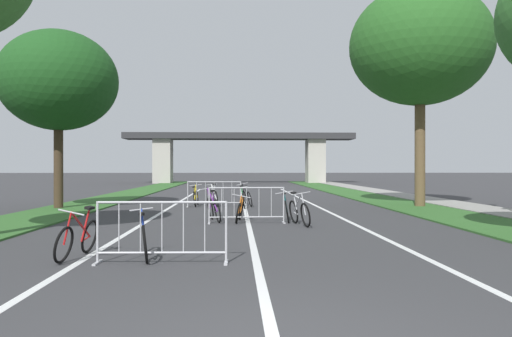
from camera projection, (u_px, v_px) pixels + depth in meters
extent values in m
cube|color=#2D5B26|center=(120.00, 196.00, 27.65)|extent=(2.55, 57.77, 0.05)
cube|color=#2D5B26|center=(363.00, 196.00, 28.18)|extent=(2.55, 57.77, 0.05)
cube|color=gray|center=(402.00, 196.00, 28.27)|extent=(1.91, 57.77, 0.08)
cube|color=silver|center=(245.00, 206.00, 21.00)|extent=(0.14, 33.42, 0.01)
cube|color=silver|center=(316.00, 206.00, 21.12)|extent=(0.14, 33.42, 0.01)
cube|color=silver|center=(172.00, 206.00, 20.88)|extent=(0.14, 33.42, 0.01)
cube|color=#2D2D30|center=(240.00, 136.00, 52.00)|extent=(23.55, 3.29, 0.62)
cube|color=#ADA89E|center=(163.00, 161.00, 51.69)|extent=(1.80, 2.40, 4.53)
cube|color=#ADA89E|center=(315.00, 161.00, 52.31)|extent=(1.80, 2.40, 4.53)
cylinder|color=#3D2D1E|center=(58.00, 167.00, 19.56)|extent=(0.35, 0.35, 3.29)
ellipsoid|color=#194719|center=(58.00, 81.00, 19.55)|extent=(4.56, 4.56, 3.88)
cylinder|color=brown|center=(420.00, 153.00, 20.47)|extent=(0.42, 0.42, 4.44)
ellipsoid|color=#23561E|center=(420.00, 46.00, 20.46)|extent=(5.70, 5.70, 4.85)
cylinder|color=#ADADB2|center=(97.00, 232.00, 8.44)|extent=(0.04, 0.04, 1.05)
cube|color=#ADADB2|center=(97.00, 263.00, 8.44)|extent=(0.07, 0.44, 0.03)
cylinder|color=#ADADB2|center=(226.00, 232.00, 8.48)|extent=(0.04, 0.04, 1.05)
cube|color=#ADADB2|center=(226.00, 262.00, 8.48)|extent=(0.07, 0.44, 0.03)
cylinder|color=#ADADB2|center=(162.00, 202.00, 8.46)|extent=(2.16, 0.09, 0.04)
cylinder|color=#ADADB2|center=(162.00, 253.00, 8.46)|extent=(2.16, 0.09, 0.04)
cylinder|color=#ADADB2|center=(119.00, 227.00, 8.45)|extent=(0.02, 0.02, 0.87)
cylinder|color=#ADADB2|center=(140.00, 227.00, 8.45)|extent=(0.02, 0.02, 0.87)
cylinder|color=#ADADB2|center=(162.00, 227.00, 8.46)|extent=(0.02, 0.02, 0.87)
cylinder|color=#ADADB2|center=(183.00, 227.00, 8.47)|extent=(0.02, 0.02, 0.87)
cylinder|color=#ADADB2|center=(205.00, 227.00, 8.47)|extent=(0.02, 0.02, 0.87)
cylinder|color=#ADADB2|center=(209.00, 205.00, 14.48)|extent=(0.04, 0.04, 1.05)
cube|color=#ADADB2|center=(209.00, 223.00, 14.48)|extent=(0.07, 0.44, 0.03)
cylinder|color=#ADADB2|center=(284.00, 205.00, 14.63)|extent=(0.04, 0.04, 1.05)
cube|color=#ADADB2|center=(284.00, 222.00, 14.63)|extent=(0.07, 0.44, 0.03)
cylinder|color=#ADADB2|center=(247.00, 188.00, 14.55)|extent=(2.16, 0.10, 0.04)
cylinder|color=#ADADB2|center=(247.00, 217.00, 14.55)|extent=(2.16, 0.10, 0.04)
cylinder|color=#ADADB2|center=(222.00, 202.00, 14.50)|extent=(0.02, 0.02, 0.87)
cylinder|color=#ADADB2|center=(234.00, 202.00, 14.53)|extent=(0.02, 0.02, 0.87)
cylinder|color=#ADADB2|center=(247.00, 202.00, 14.55)|extent=(0.02, 0.02, 0.87)
cylinder|color=#ADADB2|center=(259.00, 202.00, 14.58)|extent=(0.02, 0.02, 0.87)
cylinder|color=#ADADB2|center=(271.00, 202.00, 14.60)|extent=(0.02, 0.02, 0.87)
cylinder|color=#ADADB2|center=(188.00, 194.00, 20.51)|extent=(0.04, 0.04, 1.05)
cube|color=#ADADB2|center=(188.00, 207.00, 20.51)|extent=(0.07, 0.44, 0.03)
cylinder|color=#ADADB2|center=(241.00, 194.00, 20.56)|extent=(0.04, 0.04, 1.05)
cube|color=#ADADB2|center=(241.00, 207.00, 20.56)|extent=(0.07, 0.44, 0.03)
cylinder|color=#ADADB2|center=(214.00, 182.00, 20.53)|extent=(2.16, 0.08, 0.04)
cylinder|color=#ADADB2|center=(214.00, 203.00, 20.54)|extent=(2.16, 0.08, 0.04)
cylinder|color=#ADADB2|center=(197.00, 192.00, 20.52)|extent=(0.02, 0.02, 0.87)
cylinder|color=#ADADB2|center=(205.00, 192.00, 20.53)|extent=(0.02, 0.02, 0.87)
cylinder|color=#ADADB2|center=(214.00, 192.00, 20.53)|extent=(0.02, 0.02, 0.87)
cylinder|color=#ADADB2|center=(223.00, 192.00, 20.54)|extent=(0.02, 0.02, 0.87)
cylinder|color=#ADADB2|center=(232.00, 192.00, 20.55)|extent=(0.02, 0.02, 0.87)
torus|color=black|center=(250.00, 199.00, 20.61)|extent=(0.28, 0.67, 0.64)
torus|color=black|center=(245.00, 198.00, 21.66)|extent=(0.28, 0.67, 0.64)
cylinder|color=black|center=(246.00, 191.00, 21.10)|extent=(0.35, 1.02, 0.62)
cylinder|color=black|center=(247.00, 193.00, 20.90)|extent=(0.16, 0.15, 0.57)
cylinder|color=black|center=(249.00, 199.00, 20.78)|extent=(0.08, 0.35, 0.07)
cylinder|color=black|center=(244.00, 191.00, 21.62)|extent=(0.16, 0.11, 0.59)
cube|color=black|center=(246.00, 186.00, 20.85)|extent=(0.15, 0.25, 0.07)
cylinder|color=#99999E|center=(242.00, 184.00, 21.59)|extent=(0.49, 0.11, 0.14)
torus|color=black|center=(241.00, 210.00, 15.41)|extent=(0.22, 0.62, 0.61)
torus|color=black|center=(238.00, 213.00, 14.41)|extent=(0.22, 0.62, 0.61)
cylinder|color=orange|center=(241.00, 203.00, 14.93)|extent=(0.05, 0.97, 0.53)
cylinder|color=orange|center=(242.00, 204.00, 15.12)|extent=(0.15, 0.11, 0.50)
cylinder|color=orange|center=(241.00, 211.00, 15.25)|extent=(0.07, 0.33, 0.07)
cylinder|color=orange|center=(240.00, 205.00, 14.43)|extent=(0.14, 0.08, 0.50)
cube|color=black|center=(243.00, 196.00, 15.16)|extent=(0.13, 0.25, 0.07)
cylinder|color=#99999E|center=(241.00, 196.00, 14.46)|extent=(0.53, 0.08, 0.13)
torus|color=black|center=(195.00, 199.00, 20.49)|extent=(0.13, 0.65, 0.65)
torus|color=black|center=(197.00, 198.00, 21.55)|extent=(0.13, 0.65, 0.65)
cylinder|color=gold|center=(195.00, 192.00, 21.00)|extent=(0.09, 1.03, 0.57)
cylinder|color=gold|center=(195.00, 193.00, 20.79)|extent=(0.12, 0.12, 0.54)
cylinder|color=gold|center=(195.00, 199.00, 20.66)|extent=(0.04, 0.34, 0.08)
cylinder|color=gold|center=(196.00, 191.00, 21.52)|extent=(0.11, 0.09, 0.54)
cube|color=black|center=(194.00, 187.00, 20.76)|extent=(0.11, 0.24, 0.06)
cylinder|color=#99999E|center=(196.00, 185.00, 21.50)|extent=(0.52, 0.04, 0.09)
torus|color=black|center=(287.00, 212.00, 14.62)|extent=(0.20, 0.67, 0.66)
torus|color=black|center=(287.00, 209.00, 15.71)|extent=(0.20, 0.67, 0.66)
cylinder|color=#197A7F|center=(285.00, 202.00, 15.14)|extent=(0.06, 1.07, 0.54)
cylinder|color=#197A7F|center=(286.00, 203.00, 14.93)|extent=(0.15, 0.12, 0.58)
cylinder|color=#197A7F|center=(287.00, 212.00, 14.79)|extent=(0.07, 0.36, 0.08)
cylinder|color=#197A7F|center=(285.00, 201.00, 15.69)|extent=(0.13, 0.08, 0.51)
cube|color=black|center=(284.00, 193.00, 14.89)|extent=(0.13, 0.25, 0.07)
cylinder|color=#99999E|center=(284.00, 192.00, 15.67)|extent=(0.55, 0.08, 0.11)
torus|color=black|center=(145.00, 244.00, 8.44)|extent=(0.24, 0.66, 0.65)
torus|color=black|center=(144.00, 236.00, 9.39)|extent=(0.24, 0.66, 0.65)
cylinder|color=#1E389E|center=(143.00, 226.00, 8.89)|extent=(0.27, 0.93, 0.55)
cylinder|color=#1E389E|center=(143.00, 229.00, 8.71)|extent=(0.09, 0.13, 0.55)
cylinder|color=#1E389E|center=(145.00, 244.00, 8.59)|extent=(0.08, 0.32, 0.08)
cylinder|color=#1E389E|center=(143.00, 223.00, 9.36)|extent=(0.09, 0.10, 0.52)
cube|color=black|center=(142.00, 214.00, 8.67)|extent=(0.15, 0.26, 0.06)
cylinder|color=#99999E|center=(141.00, 209.00, 9.33)|extent=(0.43, 0.11, 0.07)
torus|color=black|center=(294.00, 212.00, 14.50)|extent=(0.29, 0.69, 0.67)
torus|color=black|center=(305.00, 215.00, 13.53)|extent=(0.29, 0.69, 0.67)
cylinder|color=#B7B7BC|center=(297.00, 203.00, 14.02)|extent=(0.15, 0.98, 0.62)
cylinder|color=#B7B7BC|center=(295.00, 204.00, 14.21)|extent=(0.16, 0.10, 0.62)
cylinder|color=#B7B7BC|center=(296.00, 213.00, 14.34)|extent=(0.10, 0.32, 0.08)
cylinder|color=#B7B7BC|center=(304.00, 204.00, 13.54)|extent=(0.14, 0.07, 0.59)
cube|color=black|center=(293.00, 193.00, 14.23)|extent=(0.15, 0.26, 0.07)
cylinder|color=#99999E|center=(302.00, 193.00, 13.55)|extent=(0.49, 0.13, 0.10)
torus|color=black|center=(243.00, 199.00, 20.67)|extent=(0.14, 0.62, 0.62)
torus|color=black|center=(243.00, 201.00, 19.58)|extent=(0.14, 0.62, 0.62)
cylinder|color=#1E7238|center=(242.00, 193.00, 20.15)|extent=(0.14, 1.06, 0.56)
cylinder|color=#1E7238|center=(242.00, 193.00, 20.36)|extent=(0.15, 0.13, 0.61)
cylinder|color=#1E7238|center=(243.00, 200.00, 20.50)|extent=(0.03, 0.35, 0.07)
cylinder|color=#1E7238|center=(242.00, 194.00, 19.61)|extent=(0.13, 0.09, 0.53)
cube|color=black|center=(241.00, 186.00, 20.40)|extent=(0.11, 0.24, 0.07)
cylinder|color=#99999E|center=(241.00, 187.00, 19.63)|extent=(0.49, 0.03, 0.11)
torus|color=black|center=(216.00, 199.00, 20.50)|extent=(0.23, 0.67, 0.67)
torus|color=black|center=(213.00, 198.00, 21.47)|extent=(0.23, 0.67, 0.67)
cylinder|color=silver|center=(214.00, 192.00, 20.95)|extent=(0.28, 0.95, 0.59)
cylinder|color=silver|center=(215.00, 192.00, 20.77)|extent=(0.09, 0.13, 0.65)
cylinder|color=silver|center=(216.00, 199.00, 20.66)|extent=(0.09, 0.32, 0.08)
cylinder|color=silver|center=(212.00, 191.00, 21.44)|extent=(0.08, 0.10, 0.56)
cube|color=black|center=(214.00, 184.00, 20.73)|extent=(0.15, 0.26, 0.06)
cylinder|color=#99999E|center=(212.00, 185.00, 21.41)|extent=(0.44, 0.12, 0.07)
torus|color=black|center=(217.00, 211.00, 14.58)|extent=(0.31, 0.72, 0.70)
torus|color=black|center=(210.00, 208.00, 15.60)|extent=(0.31, 0.72, 0.70)
cylinder|color=#662884|center=(212.00, 199.00, 15.05)|extent=(0.38, 0.99, 0.65)
cylinder|color=#662884|center=(214.00, 201.00, 14.86)|extent=(0.13, 0.15, 0.64)
cylinder|color=#662884|center=(216.00, 212.00, 14.74)|extent=(0.10, 0.34, 0.08)
cylinder|color=#662884|center=(209.00, 198.00, 15.56)|extent=(0.13, 0.12, 0.63)
cube|color=black|center=(213.00, 191.00, 14.81)|extent=(0.16, 0.26, 0.06)
cylinder|color=#99999E|center=(208.00, 188.00, 15.52)|extent=(0.48, 0.14, 0.10)
torus|color=black|center=(90.00, 236.00, 9.45)|extent=(0.25, 0.66, 0.63)
torus|color=black|center=(64.00, 245.00, 8.42)|extent=(0.25, 0.66, 0.63)
cylinder|color=red|center=(81.00, 225.00, 8.95)|extent=(0.06, 1.02, 0.58)
cylinder|color=red|center=(86.00, 225.00, 9.15)|extent=(0.18, 0.10, 0.61)
cylinder|color=red|center=(86.00, 239.00, 9.29)|extent=(0.08, 0.34, 0.07)
cylinder|color=red|center=(67.00, 229.00, 8.44)|extent=(0.15, 0.08, 0.55)
cube|color=black|center=(90.00, 208.00, 9.18)|extent=(0.14, 0.25, 0.07)
cylinder|color=#99999E|center=(71.00, 212.00, 8.45)|extent=(0.46, 0.09, 0.12)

